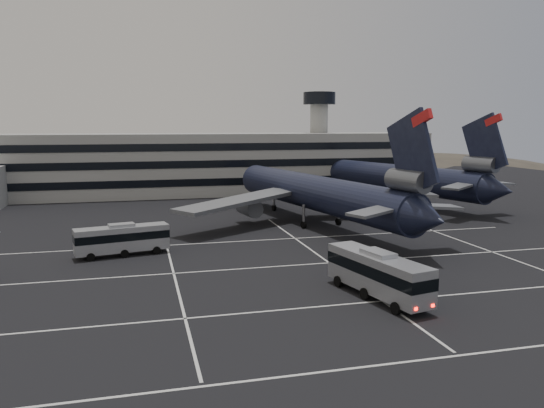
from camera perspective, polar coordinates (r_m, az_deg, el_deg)
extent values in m
plane|color=black|center=(56.02, -4.06, -8.14)|extent=(260.00, 260.00, 0.00)
cube|color=silver|center=(36.02, 2.51, -17.94)|extent=(90.00, 0.25, 0.01)
cube|color=silver|center=(46.71, -1.82, -11.57)|extent=(90.00, 0.25, 0.01)
cube|color=silver|center=(59.81, -4.74, -7.06)|extent=(90.00, 0.25, 0.01)
cube|color=silver|center=(73.24, -6.57, -4.18)|extent=(90.00, 0.25, 0.01)
cube|color=silver|center=(61.09, -10.66, -6.85)|extent=(0.25, 55.00, 0.01)
cube|color=silver|center=(64.64, 5.56, -5.88)|extent=(0.25, 55.00, 0.01)
cube|color=silver|center=(74.86, 21.66, -4.46)|extent=(0.25, 55.00, 0.01)
cube|color=gray|center=(125.52, -9.97, 4.27)|extent=(120.00, 18.00, 14.00)
cube|color=black|center=(116.85, -9.58, 2.25)|extent=(118.00, 0.20, 1.60)
cube|color=black|center=(116.49, -9.63, 4.21)|extent=(118.00, 0.20, 1.60)
cube|color=black|center=(116.28, -9.68, 6.02)|extent=(118.00, 0.20, 1.60)
cylinder|color=gray|center=(134.48, 5.05, 6.35)|extent=(4.40, 4.40, 22.00)
cylinder|color=black|center=(134.54, 5.11, 11.25)|extent=(8.00, 8.00, 3.00)
ellipsoid|color=#38332B|center=(230.06, -26.87, 0.98)|extent=(196.00, 140.00, 32.00)
ellipsoid|color=#38332B|center=(228.22, -4.21, 1.07)|extent=(252.00, 180.00, 44.00)
ellipsoid|color=#38332B|center=(254.05, 13.86, 2.63)|extent=(168.00, 120.00, 24.00)
cylinder|color=black|center=(85.53, 4.68, 1.22)|extent=(14.74, 48.18, 5.60)
cone|color=black|center=(108.85, -2.24, 2.81)|extent=(6.36, 5.49, 5.60)
cone|color=black|center=(64.25, 16.59, -1.55)|extent=(5.91, 5.88, 5.04)
cube|color=black|center=(66.05, 14.83, 5.25)|extent=(2.32, 9.39, 10.97)
cube|color=red|center=(64.82, 15.84, 8.88)|extent=(1.16, 3.28, 2.24)
cylinder|color=#595B60|center=(66.68, 14.45, 2.45)|extent=(3.81, 6.41, 2.70)
cube|color=slate|center=(64.94, 11.20, -0.71)|extent=(8.16, 5.89, 0.87)
cube|color=slate|center=(70.23, 16.72, -0.22)|extent=(7.56, 3.32, 0.87)
cube|color=slate|center=(82.00, -3.62, 0.35)|extent=(21.43, 16.62, 1.75)
cylinder|color=#595B60|center=(86.13, -2.50, -0.39)|extent=(3.71, 5.92, 2.70)
cube|color=slate|center=(94.08, 10.67, 1.27)|extent=(22.64, 9.56, 1.75)
cylinder|color=#595B60|center=(95.05, 8.12, 0.37)|extent=(3.71, 5.92, 2.70)
cylinder|color=slate|center=(99.40, 0.23, 0.52)|extent=(0.44, 0.44, 3.00)
cylinder|color=black|center=(99.65, 0.23, -0.42)|extent=(0.70, 1.18, 1.10)
cylinder|color=slate|center=(82.70, 3.43, -1.12)|extent=(0.44, 0.44, 3.00)
cylinder|color=black|center=(82.99, 3.42, -2.25)|extent=(0.70, 1.18, 1.10)
cylinder|color=slate|center=(85.92, 7.17, -0.81)|extent=(0.44, 0.44, 3.00)
cylinder|color=black|center=(86.21, 7.15, -1.89)|extent=(0.70, 1.18, 1.10)
cylinder|color=black|center=(113.55, 12.42, 2.85)|extent=(19.07, 47.60, 5.60)
cone|color=black|center=(133.75, 4.71, 3.85)|extent=(6.65, 5.91, 5.60)
cone|color=black|center=(96.11, 23.28, 1.35)|extent=(6.26, 6.23, 5.04)
cube|color=black|center=(97.64, 21.88, 5.90)|extent=(3.18, 9.22, 10.97)
cube|color=red|center=(96.68, 22.73, 8.32)|extent=(1.45, 3.25, 2.24)
cylinder|color=#595B60|center=(98.11, 21.54, 3.99)|extent=(4.30, 6.52, 2.70)
cube|color=slate|center=(95.46, 19.64, 1.87)|extent=(8.12, 6.40, 0.87)
cube|color=slate|center=(102.05, 22.65, 2.11)|extent=(7.74, 3.79, 0.87)
cylinder|color=slate|center=(113.87, 12.37, 1.35)|extent=(0.44, 0.44, 3.00)
cylinder|color=black|center=(114.08, 12.34, 0.53)|extent=(0.79, 1.20, 1.10)
cube|color=#94969C|center=(50.77, 11.30, -7.30)|extent=(5.49, 12.90, 3.43)
cube|color=black|center=(50.66, 11.31, -6.85)|extent=(5.56, 12.97, 1.09)
cube|color=#94969C|center=(50.29, 11.36, -5.19)|extent=(2.52, 3.74, 0.40)
cylinder|color=black|center=(47.20, 13.17, -10.88)|extent=(0.59, 1.15, 1.10)
cylinder|color=black|center=(49.00, 15.79, -10.25)|extent=(0.59, 1.15, 1.10)
cylinder|color=black|center=(50.46, 9.94, -9.50)|extent=(0.59, 1.15, 1.10)
cylinder|color=black|center=(52.15, 12.49, -8.97)|extent=(0.59, 1.15, 1.10)
cylinder|color=black|center=(53.88, 7.12, -8.26)|extent=(0.59, 1.15, 1.10)
cylinder|color=black|center=(55.46, 9.60, -7.82)|extent=(0.59, 1.15, 1.10)
cube|color=#FF0C05|center=(46.01, 15.24, -10.84)|extent=(0.30, 0.15, 0.25)
cube|color=#FF0C05|center=(47.20, 16.92, -10.41)|extent=(0.30, 0.15, 0.25)
cube|color=#94969C|center=(68.11, -15.83, -3.62)|extent=(11.55, 4.85, 3.07)
cube|color=black|center=(68.04, -15.84, -3.31)|extent=(11.62, 4.92, 0.97)
cube|color=#94969C|center=(67.78, -15.89, -2.20)|extent=(3.35, 2.24, 0.36)
cylinder|color=black|center=(68.03, -12.30, -4.89)|extent=(1.03, 0.52, 0.98)
cylinder|color=black|center=(70.46, -12.81, -4.44)|extent=(1.03, 0.52, 0.98)
cylinder|color=black|center=(67.23, -15.57, -5.17)|extent=(1.03, 0.52, 0.98)
cylinder|color=black|center=(69.69, -15.97, -4.71)|extent=(1.03, 0.52, 0.98)
cylinder|color=black|center=(66.66, -18.91, -5.44)|extent=(1.03, 0.52, 0.98)
cylinder|color=black|center=(69.13, -19.19, -4.96)|extent=(1.03, 0.52, 0.98)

